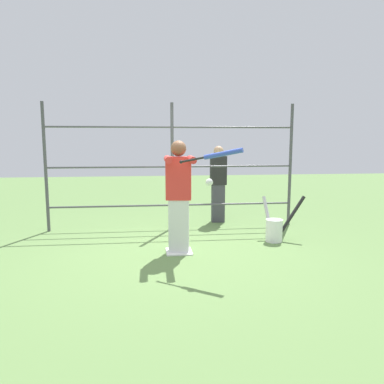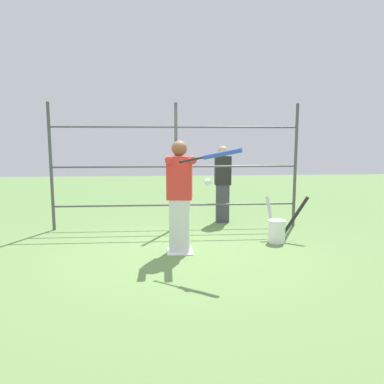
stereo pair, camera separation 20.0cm
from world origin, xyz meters
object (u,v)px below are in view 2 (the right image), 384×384
(batter, at_px, (180,193))
(softball_in_flight, at_px, (208,182))
(bat_bucket, at_px, (278,229))
(bystander_behind_fence, at_px, (223,183))
(baseball_bat_swinging, at_px, (217,155))

(batter, relative_size, softball_in_flight, 18.03)
(bat_bucket, bearing_deg, softball_in_flight, 44.49)
(batter, relative_size, bat_bucket, 2.24)
(bystander_behind_fence, bearing_deg, softball_in_flight, 77.35)
(baseball_bat_swinging, xyz_separation_m, bystander_behind_fence, (-0.52, -2.78, -0.71))
(baseball_bat_swinging, height_order, bystander_behind_fence, baseball_bat_swinging)
(bystander_behind_fence, bearing_deg, batter, 64.35)
(batter, xyz_separation_m, bystander_behind_fence, (-0.99, -2.06, -0.10))
(baseball_bat_swinging, xyz_separation_m, bat_bucket, (-1.23, -1.18, -1.32))
(batter, height_order, baseball_bat_swinging, batter)
(baseball_bat_swinging, height_order, softball_in_flight, baseball_bat_swinging)
(baseball_bat_swinging, relative_size, bystander_behind_fence, 0.50)
(bystander_behind_fence, bearing_deg, baseball_bat_swinging, 79.37)
(softball_in_flight, distance_m, bat_bucket, 2.15)
(softball_in_flight, bearing_deg, baseball_bat_swinging, -130.93)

